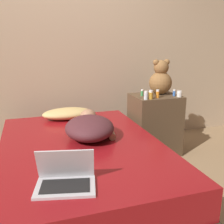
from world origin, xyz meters
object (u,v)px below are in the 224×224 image
(pillow, at_px, (68,113))
(bottle_orange, at_px, (158,94))
(laptop, at_px, (65,178))
(bottle_white, at_px, (179,94))
(teddy_bear, at_px, (161,79))
(bottle_blue, at_px, (174,93))
(bottle_clear, at_px, (146,95))
(bottle_amber, at_px, (151,95))
(bottle_green, at_px, (142,93))
(person_lying, at_px, (90,127))

(pillow, distance_m, bottle_orange, 1.00)
(laptop, bearing_deg, bottle_white, 50.30)
(pillow, bearing_deg, bottle_white, -14.07)
(pillow, bearing_deg, teddy_bear, -5.08)
(bottle_blue, bearing_deg, laptop, -140.37)
(pillow, height_order, bottle_white, bottle_white)
(bottle_orange, relative_size, bottle_clear, 1.00)
(pillow, bearing_deg, bottle_amber, -20.20)
(teddy_bear, height_order, bottle_green, teddy_bear)
(bottle_orange, xyz_separation_m, bottle_clear, (-0.16, -0.04, 0.00))
(laptop, height_order, bottle_amber, bottle_amber)
(pillow, relative_size, bottle_white, 8.18)
(bottle_amber, bearing_deg, bottle_clear, -173.43)
(person_lying, relative_size, bottle_green, 9.90)
(person_lying, relative_size, laptop, 1.88)
(bottle_white, relative_size, bottle_clear, 0.74)
(laptop, distance_m, bottle_blue, 1.80)
(laptop, height_order, bottle_green, bottle_green)
(person_lying, relative_size, bottle_white, 10.89)
(bottle_clear, bearing_deg, teddy_bear, 38.28)
(bottle_clear, distance_m, bottle_amber, 0.06)
(laptop, height_order, bottle_blue, bottle_blue)
(bottle_orange, bearing_deg, bottle_amber, -159.72)
(laptop, xyz_separation_m, teddy_bear, (1.28, 1.29, 0.35))
(bottle_orange, relative_size, bottle_amber, 0.95)
(pillow, xyz_separation_m, bottle_white, (1.19, -0.30, 0.20))
(person_lying, distance_m, bottle_green, 0.88)
(bottle_orange, distance_m, bottle_clear, 0.16)
(bottle_clear, relative_size, bottle_amber, 0.96)
(bottle_blue, distance_m, bottle_clear, 0.39)
(pillow, relative_size, bottle_clear, 6.02)
(pillow, bearing_deg, laptop, -98.91)
(bottle_white, bearing_deg, bottle_green, 155.45)
(pillow, height_order, teddy_bear, teddy_bear)
(laptop, bearing_deg, bottle_green, 63.12)
(bottle_blue, distance_m, bottle_orange, 0.22)
(laptop, relative_size, bottle_amber, 4.08)
(pillow, relative_size, bottle_blue, 7.29)
(person_lying, distance_m, bottle_white, 1.14)
(pillow, height_order, person_lying, person_lying)
(pillow, distance_m, bottle_blue, 1.20)
(pillow, relative_size, teddy_bear, 1.36)
(bottle_green, relative_size, bottle_orange, 0.81)
(bottle_white, height_order, bottle_clear, bottle_clear)
(bottle_green, bearing_deg, bottle_clear, -101.72)
(person_lying, height_order, bottle_blue, bottle_blue)
(bottle_white, xyz_separation_m, bottle_orange, (-0.25, 0.03, 0.01))
(teddy_bear, xyz_separation_m, bottle_orange, (-0.12, -0.18, -0.13))
(bottle_blue, bearing_deg, person_lying, -160.40)
(bottle_clear, bearing_deg, bottle_white, 2.42)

